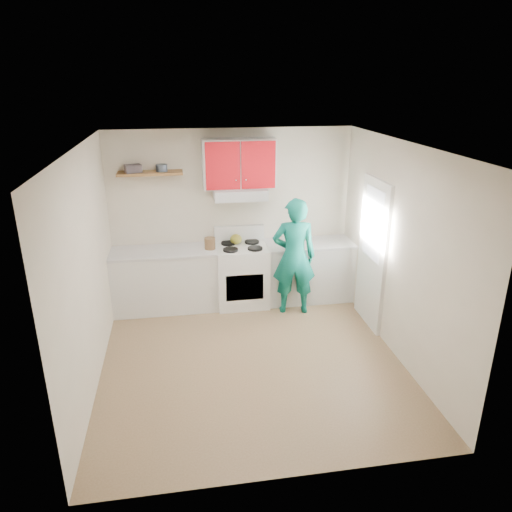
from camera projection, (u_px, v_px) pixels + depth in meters
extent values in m
plane|color=brown|center=(251.00, 359.00, 5.91)|extent=(3.80, 3.80, 0.00)
cube|color=white|center=(250.00, 146.00, 4.99)|extent=(3.60, 3.80, 0.04)
cube|color=beige|center=(232.00, 216.00, 7.21)|extent=(3.60, 0.04, 2.60)
cube|color=beige|center=(288.00, 349.00, 3.70)|extent=(3.60, 0.04, 2.60)
cube|color=beige|center=(87.00, 271.00, 5.18)|extent=(0.04, 3.80, 2.60)
cube|color=beige|center=(399.00, 252.00, 5.73)|extent=(0.04, 3.80, 2.60)
cube|color=white|center=(372.00, 254.00, 6.46)|extent=(0.05, 0.85, 2.05)
cube|color=white|center=(373.00, 224.00, 6.31)|extent=(0.01, 0.55, 0.95)
cube|color=silver|center=(166.00, 280.00, 7.07)|extent=(1.52, 0.60, 0.90)
cube|color=silver|center=(308.00, 271.00, 7.40)|extent=(1.32, 0.60, 0.90)
cube|color=white|center=(242.00, 275.00, 7.22)|extent=(0.76, 0.65, 0.92)
cube|color=silver|center=(240.00, 194.00, 6.88)|extent=(0.76, 0.44, 0.15)
cube|color=#AD0F17|center=(239.00, 164.00, 6.78)|extent=(1.02, 0.33, 0.70)
cube|color=brown|center=(150.00, 173.00, 6.64)|extent=(0.90, 0.30, 0.04)
cube|color=#453D42|center=(133.00, 169.00, 6.56)|extent=(0.25, 0.22, 0.11)
cylinder|color=#333D4C|center=(162.00, 168.00, 6.64)|extent=(0.20, 0.20, 0.10)
ellipsoid|color=olive|center=(236.00, 239.00, 7.14)|extent=(0.21, 0.21, 0.15)
cylinder|color=brown|center=(210.00, 244.00, 6.94)|extent=(0.19, 0.19, 0.19)
cube|color=olive|center=(285.00, 246.00, 7.12)|extent=(0.29, 0.21, 0.02)
cube|color=red|center=(341.00, 243.00, 7.24)|extent=(0.35, 0.32, 0.01)
imported|color=#0C6C5E|center=(294.00, 257.00, 6.83)|extent=(0.67, 0.49, 1.72)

